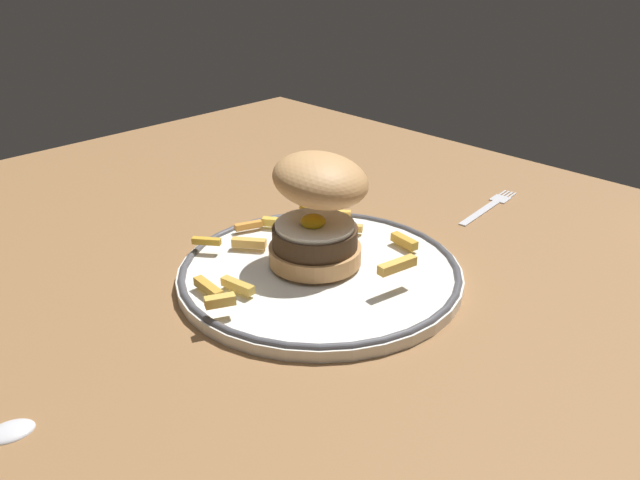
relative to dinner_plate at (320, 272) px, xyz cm
name	(u,v)px	position (x,y,z in cm)	size (l,w,h in cm)	color
ground_plane	(286,284)	(-4.46, -0.93, -2.84)	(117.30, 102.98, 4.00)	olive
dinner_plate	(320,272)	(0.00, 0.00, 0.00)	(29.98, 29.98, 1.60)	white
burger	(318,208)	(-1.41, 1.12, 6.60)	(13.72, 13.37, 11.95)	tan
fries_pile	(299,239)	(-5.03, 1.64, 1.56)	(22.92, 26.53, 2.89)	gold
fork	(489,206)	(1.89, 29.76, -0.66)	(3.03, 14.46, 0.36)	silver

